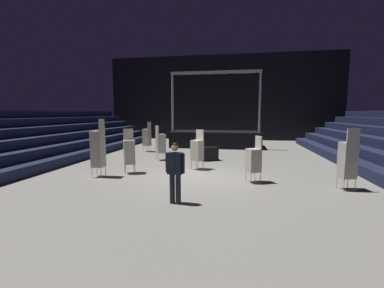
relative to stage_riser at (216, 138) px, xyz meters
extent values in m
cube|color=gray|center=(0.00, -9.47, -0.71)|extent=(22.00, 30.00, 0.10)
cube|color=black|center=(0.00, 5.53, 3.34)|extent=(22.00, 0.30, 8.00)
cube|color=#191E38|center=(-6.88, -8.47, -0.44)|extent=(0.75, 24.00, 0.45)
cube|color=#191E38|center=(-7.62, -8.47, 0.01)|extent=(0.75, 24.00, 0.45)
cube|color=#191E38|center=(-8.38, -8.47, 0.46)|extent=(0.75, 24.00, 0.45)
cube|color=#191E38|center=(-9.12, -8.47, 0.91)|extent=(0.75, 24.00, 0.45)
cube|color=#191E38|center=(-9.88, -8.47, 1.36)|extent=(0.75, 24.00, 0.45)
cube|color=#191E38|center=(6.88, -8.47, -0.44)|extent=(0.75, 24.00, 0.45)
cube|color=black|center=(0.00, 0.03, -0.08)|extent=(6.64, 2.97, 1.16)
cylinder|color=#9EA0A8|center=(-3.07, -1.21, 2.60)|extent=(0.16, 0.16, 4.20)
cylinder|color=#9EA0A8|center=(3.07, -1.21, 2.60)|extent=(0.16, 0.16, 4.20)
cube|color=#9EA0A8|center=(0.00, -1.21, 4.69)|extent=(6.34, 0.20, 0.20)
cylinder|color=black|center=(-2.82, -1.21, 4.47)|extent=(0.18, 0.18, 0.22)
cylinder|color=black|center=(-0.94, -1.21, 4.47)|extent=(0.18, 0.18, 0.22)
cylinder|color=black|center=(0.94, -1.21, 4.47)|extent=(0.18, 0.18, 0.22)
cylinder|color=black|center=(2.82, -1.21, 4.47)|extent=(0.18, 0.18, 0.22)
cylinder|color=black|center=(0.04, -12.75, -0.24)|extent=(0.15, 0.15, 0.85)
cylinder|color=black|center=(-0.14, -12.73, -0.24)|extent=(0.15, 0.15, 0.85)
cube|color=silver|center=(-0.06, -12.80, 0.49)|extent=(0.19, 0.12, 0.60)
cube|color=black|center=(-0.05, -12.74, 0.49)|extent=(0.43, 0.28, 0.60)
cube|color=black|center=(-0.07, -12.86, 0.56)|extent=(0.06, 0.02, 0.39)
cylinder|color=black|center=(0.18, -12.77, 0.50)|extent=(0.11, 0.11, 0.56)
cylinder|color=black|center=(-0.28, -12.71, 0.50)|extent=(0.11, 0.11, 0.56)
sphere|color=tan|center=(-0.05, -12.74, 0.93)|extent=(0.20, 0.20, 0.20)
sphere|color=black|center=(-0.05, -12.74, 0.99)|extent=(0.16, 0.16, 0.16)
cylinder|color=#B2B5BA|center=(2.14, -10.30, -0.46)|extent=(0.02, 0.02, 0.40)
cylinder|color=#B2B5BA|center=(1.97, -9.97, -0.46)|extent=(0.02, 0.02, 0.40)
cylinder|color=#B2B5BA|center=(2.48, -10.13, -0.46)|extent=(0.02, 0.02, 0.40)
cylinder|color=#B2B5BA|center=(2.31, -9.79, -0.46)|extent=(0.02, 0.02, 0.40)
cube|color=#B7B2A3|center=(2.23, -10.05, -0.22)|extent=(0.59, 0.59, 0.08)
cube|color=#B7B2A3|center=(2.23, -10.05, -0.13)|extent=(0.59, 0.59, 0.08)
cube|color=#B7B2A3|center=(2.23, -10.05, -0.05)|extent=(0.59, 0.59, 0.08)
cube|color=#B7B2A3|center=(2.23, -10.05, 0.04)|extent=(0.59, 0.59, 0.08)
cube|color=#B7B2A3|center=(2.23, -10.05, 0.12)|extent=(0.59, 0.59, 0.08)
cube|color=#B7B2A3|center=(2.23, -10.05, 0.21)|extent=(0.59, 0.59, 0.08)
cube|color=#B7B2A3|center=(2.23, -10.05, 0.29)|extent=(0.59, 0.59, 0.08)
cube|color=#B7B2A3|center=(2.23, -10.05, 0.38)|extent=(0.59, 0.59, 0.08)
cube|color=#B7B2A3|center=(2.23, -10.05, 0.46)|extent=(0.59, 0.59, 0.08)
cube|color=#B7B2A3|center=(2.23, -10.05, 0.55)|extent=(0.59, 0.59, 0.08)
cube|color=#B7B2A3|center=(2.40, -9.96, 0.82)|extent=(0.23, 0.38, 0.46)
cylinder|color=#B2B5BA|center=(-2.42, -5.97, -0.46)|extent=(0.02, 0.02, 0.40)
cylinder|color=#B2B5BA|center=(-2.19, -6.28, -0.46)|extent=(0.02, 0.02, 0.40)
cylinder|color=#B2B5BA|center=(-2.72, -6.20, -0.46)|extent=(0.02, 0.02, 0.40)
cylinder|color=#B2B5BA|center=(-2.50, -6.50, -0.46)|extent=(0.02, 0.02, 0.40)
cube|color=#B7B2A3|center=(-2.46, -6.24, -0.22)|extent=(0.62, 0.62, 0.08)
cube|color=#B7B2A3|center=(-2.46, -6.24, -0.13)|extent=(0.62, 0.62, 0.08)
cube|color=#B7B2A3|center=(-2.46, -6.24, -0.05)|extent=(0.62, 0.62, 0.08)
cube|color=#B7B2A3|center=(-2.46, -6.24, 0.04)|extent=(0.62, 0.62, 0.08)
cube|color=#B7B2A3|center=(-2.46, -6.24, 0.12)|extent=(0.62, 0.62, 0.08)
cube|color=#B7B2A3|center=(-2.46, -6.24, 0.21)|extent=(0.62, 0.62, 0.08)
cube|color=#B7B2A3|center=(-2.46, -6.24, 0.29)|extent=(0.62, 0.62, 0.08)
cube|color=#B7B2A3|center=(-2.46, -6.24, 0.38)|extent=(0.62, 0.62, 0.08)
cube|color=#B7B2A3|center=(-2.46, -6.24, 0.46)|extent=(0.62, 0.62, 0.08)
cube|color=#B7B2A3|center=(-2.46, -6.24, 0.55)|extent=(0.62, 0.62, 0.08)
cube|color=#B7B2A3|center=(-2.46, -6.24, 0.63)|extent=(0.62, 0.62, 0.08)
cube|color=#B7B2A3|center=(-2.46, -6.24, 0.72)|extent=(0.62, 0.62, 0.08)
cube|color=#B7B2A3|center=(-2.61, -6.35, 0.99)|extent=(0.28, 0.36, 0.46)
cylinder|color=#B2B5BA|center=(-2.59, -9.54, -0.46)|extent=(0.02, 0.02, 0.40)
cylinder|color=#B2B5BA|center=(-2.92, -9.72, -0.46)|extent=(0.02, 0.02, 0.40)
cylinder|color=#B2B5BA|center=(-2.78, -9.21, -0.46)|extent=(0.02, 0.02, 0.40)
cylinder|color=#B2B5BA|center=(-3.11, -9.39, -0.46)|extent=(0.02, 0.02, 0.40)
cube|color=#B7B2A3|center=(-2.85, -9.47, -0.22)|extent=(0.60, 0.60, 0.08)
cube|color=#B7B2A3|center=(-2.85, -9.47, -0.13)|extent=(0.60, 0.60, 0.08)
cube|color=#B7B2A3|center=(-2.85, -9.47, -0.05)|extent=(0.60, 0.60, 0.08)
cube|color=#B7B2A3|center=(-2.85, -9.47, 0.04)|extent=(0.60, 0.60, 0.08)
cube|color=#B7B2A3|center=(-2.85, -9.47, 0.12)|extent=(0.60, 0.60, 0.08)
cube|color=#B7B2A3|center=(-2.85, -9.47, 0.21)|extent=(0.60, 0.60, 0.08)
cube|color=#B7B2A3|center=(-2.85, -9.47, 0.29)|extent=(0.60, 0.60, 0.08)
cube|color=#B7B2A3|center=(-2.85, -9.47, 0.38)|extent=(0.60, 0.60, 0.08)
cube|color=#B7B2A3|center=(-2.85, -9.47, 0.46)|extent=(0.60, 0.60, 0.08)
cube|color=#B7B2A3|center=(-2.85, -9.47, 0.55)|extent=(0.60, 0.60, 0.08)
cube|color=#B7B2A3|center=(-2.85, -9.47, 0.63)|extent=(0.60, 0.60, 0.08)
cube|color=#B7B2A3|center=(-2.85, -9.47, 0.72)|extent=(0.60, 0.60, 0.08)
cube|color=#B7B2A3|center=(-2.94, -9.30, 0.99)|extent=(0.38, 0.24, 0.46)
cylinder|color=#B2B5BA|center=(-0.08, -8.47, -0.46)|extent=(0.02, 0.02, 0.40)
cylinder|color=#B2B5BA|center=(-0.41, -8.28, -0.46)|extent=(0.02, 0.02, 0.40)
cylinder|color=#B2B5BA|center=(0.11, -8.14, -0.46)|extent=(0.02, 0.02, 0.40)
cylinder|color=#B2B5BA|center=(-0.22, -7.95, -0.46)|extent=(0.02, 0.02, 0.40)
cube|color=#B7B2A3|center=(-0.15, -8.21, -0.22)|extent=(0.60, 0.60, 0.08)
cube|color=#B7B2A3|center=(-0.15, -8.21, -0.13)|extent=(0.60, 0.60, 0.08)
cube|color=#B7B2A3|center=(-0.15, -8.21, -0.05)|extent=(0.60, 0.60, 0.08)
cube|color=#B7B2A3|center=(-0.15, -8.21, 0.04)|extent=(0.60, 0.60, 0.08)
cube|color=#B7B2A3|center=(-0.15, -8.21, 0.12)|extent=(0.60, 0.60, 0.08)
cube|color=#B7B2A3|center=(-0.15, -8.21, 0.21)|extent=(0.60, 0.60, 0.08)
cube|color=#B7B2A3|center=(-0.15, -8.21, 0.29)|extent=(0.60, 0.60, 0.08)
cube|color=#B7B2A3|center=(-0.15, -8.21, 0.38)|extent=(0.60, 0.60, 0.08)
cube|color=#B7B2A3|center=(-0.15, -8.21, 0.46)|extent=(0.60, 0.60, 0.08)
cube|color=#B7B2A3|center=(-0.15, -8.21, 0.55)|extent=(0.60, 0.60, 0.08)
cube|color=#B7B2A3|center=(-0.15, -8.21, 0.63)|extent=(0.60, 0.60, 0.08)
cube|color=#B7B2A3|center=(-0.05, -8.04, 0.90)|extent=(0.38, 0.24, 0.46)
cylinder|color=#B2B5BA|center=(-3.99, -10.47, -0.46)|extent=(0.02, 0.02, 0.40)
cylinder|color=#B2B5BA|center=(-4.00, -10.09, -0.46)|extent=(0.02, 0.02, 0.40)
cylinder|color=#B2B5BA|center=(-3.61, -10.45, -0.46)|extent=(0.02, 0.02, 0.40)
cylinder|color=#B2B5BA|center=(-3.62, -10.07, -0.46)|extent=(0.02, 0.02, 0.40)
cube|color=#B7B2A3|center=(-3.81, -10.27, -0.22)|extent=(0.45, 0.45, 0.08)
cube|color=#B7B2A3|center=(-3.81, -10.27, -0.13)|extent=(0.45, 0.45, 0.08)
cube|color=#B7B2A3|center=(-3.81, -10.27, -0.05)|extent=(0.45, 0.45, 0.08)
cube|color=#B7B2A3|center=(-3.81, -10.27, 0.04)|extent=(0.45, 0.45, 0.08)
cube|color=#B7B2A3|center=(-3.81, -10.27, 0.12)|extent=(0.45, 0.45, 0.08)
cube|color=#B7B2A3|center=(-3.81, -10.27, 0.21)|extent=(0.45, 0.45, 0.08)
cube|color=#B7B2A3|center=(-3.81, -10.27, 0.29)|extent=(0.45, 0.45, 0.08)
cube|color=#B7B2A3|center=(-3.81, -10.27, 0.38)|extent=(0.45, 0.45, 0.08)
cube|color=#B7B2A3|center=(-3.81, -10.27, 0.46)|extent=(0.45, 0.45, 0.08)
cube|color=#B7B2A3|center=(-3.81, -10.27, 0.55)|extent=(0.45, 0.45, 0.08)
cube|color=#B7B2A3|center=(-3.81, -10.27, 0.63)|extent=(0.45, 0.45, 0.08)
cube|color=#B7B2A3|center=(-3.81, -10.27, 0.72)|extent=(0.45, 0.45, 0.08)
cube|color=#B7B2A3|center=(-3.81, -10.27, 0.80)|extent=(0.45, 0.45, 0.08)
cube|color=#B7B2A3|center=(-3.81, -10.27, 0.89)|extent=(0.45, 0.45, 0.08)
cube|color=#B7B2A3|center=(-3.81, -10.27, 0.97)|extent=(0.45, 0.45, 0.08)
cube|color=#B7B2A3|center=(-3.81, -10.27, 1.06)|extent=(0.45, 0.45, 0.08)
cube|color=#B7B2A3|center=(-3.81, -10.27, 1.14)|extent=(0.45, 0.45, 0.08)
cube|color=#B7B2A3|center=(-3.61, -10.26, 1.41)|extent=(0.06, 0.41, 0.46)
cylinder|color=#B2B5BA|center=(4.99, -10.30, -0.46)|extent=(0.02, 0.02, 0.40)
cylinder|color=#B2B5BA|center=(5.37, -10.22, -0.46)|extent=(0.02, 0.02, 0.40)
cylinder|color=#B2B5BA|center=(5.08, -10.67, -0.46)|extent=(0.02, 0.02, 0.40)
cylinder|color=#B2B5BA|center=(5.45, -10.59, -0.46)|extent=(0.02, 0.02, 0.40)
cube|color=#B7B2A3|center=(5.22, -10.45, -0.22)|extent=(0.52, 0.52, 0.08)
cube|color=#B7B2A3|center=(5.22, -10.45, -0.13)|extent=(0.52, 0.52, 0.08)
cube|color=#B7B2A3|center=(5.22, -10.45, -0.05)|extent=(0.52, 0.52, 0.08)
cube|color=#B7B2A3|center=(5.22, -10.45, 0.04)|extent=(0.52, 0.52, 0.08)
cube|color=#B7B2A3|center=(5.22, -10.45, 0.12)|extent=(0.52, 0.52, 0.08)
cube|color=#B7B2A3|center=(5.22, -10.45, 0.21)|extent=(0.52, 0.52, 0.08)
cube|color=#B7B2A3|center=(5.22, -10.45, 0.29)|extent=(0.52, 0.52, 0.08)
cube|color=#B7B2A3|center=(5.22, -10.45, 0.38)|extent=(0.52, 0.52, 0.08)
cube|color=#B7B2A3|center=(5.22, -10.45, 0.46)|extent=(0.52, 0.52, 0.08)
cube|color=#B7B2A3|center=(5.22, -10.45, 0.55)|extent=(0.52, 0.52, 0.08)
cube|color=#B7B2A3|center=(5.22, -10.45, 0.63)|extent=(0.52, 0.52, 0.08)
cube|color=#B7B2A3|center=(5.22, -10.45, 0.72)|extent=(0.52, 0.52, 0.08)
cube|color=#B7B2A3|center=(5.22, -10.45, 0.80)|extent=(0.52, 0.52, 0.08)
cube|color=#B7B2A3|center=(5.22, -10.45, 0.89)|extent=(0.52, 0.52, 0.08)
cube|color=#B7B2A3|center=(5.26, -10.64, 1.16)|extent=(0.41, 0.14, 0.46)
cylinder|color=#B2B5BA|center=(-4.50, -3.55, -0.46)|extent=(0.02, 0.02, 0.40)
cylinder|color=#B2B5BA|center=(-4.44, -3.18, -0.46)|extent=(0.02, 0.02, 0.40)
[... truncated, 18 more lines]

